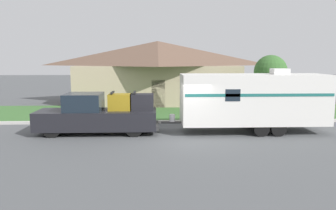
{
  "coord_description": "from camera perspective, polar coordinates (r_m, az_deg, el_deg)",
  "views": [
    {
      "loc": [
        -1.35,
        -14.79,
        3.68
      ],
      "look_at": [
        -0.71,
        1.23,
        1.4
      ],
      "focal_mm": 35.0,
      "sensor_mm": 36.0,
      "label": 1
    }
  ],
  "objects": [
    {
      "name": "tree_in_yard",
      "position": [
        23.33,
        17.42,
        5.57
      ],
      "size": [
        2.21,
        2.21,
        3.92
      ],
      "color": "brown",
      "rests_on": "ground_plane"
    },
    {
      "name": "travel_trailer",
      "position": [
        16.87,
        14.61,
        1.02
      ],
      "size": [
        8.18,
        2.23,
        3.19
      ],
      "color": "black",
      "rests_on": "ground_plane"
    },
    {
      "name": "mailbox",
      "position": [
        21.61,
        21.87,
        0.5
      ],
      "size": [
        0.48,
        0.2,
        1.36
      ],
      "color": "brown",
      "rests_on": "ground_plane"
    },
    {
      "name": "curb_strip",
      "position": [
        18.94,
        1.84,
        -2.9
      ],
      "size": [
        80.0,
        0.3,
        0.14
      ],
      "color": "beige",
      "rests_on": "ground_plane"
    },
    {
      "name": "pickup_truck",
      "position": [
        16.5,
        -12.05,
        -1.73
      ],
      "size": [
        5.94,
        1.91,
        2.08
      ],
      "color": "black",
      "rests_on": "ground_plane"
    },
    {
      "name": "ground_plane",
      "position": [
        15.3,
        2.85,
        -5.83
      ],
      "size": [
        120.0,
        120.0,
        0.0
      ],
      "primitive_type": "plane",
      "color": "#515456"
    },
    {
      "name": "house_across_street",
      "position": [
        28.14,
        -1.79,
        6.03
      ],
      "size": [
        13.92,
        8.2,
        5.15
      ],
      "color": "tan",
      "rests_on": "ground_plane"
    },
    {
      "name": "lawn_strip",
      "position": [
        22.53,
        1.17,
        -1.27
      ],
      "size": [
        80.0,
        7.0,
        0.03
      ],
      "color": "#3D6B33",
      "rests_on": "ground_plane"
    }
  ]
}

